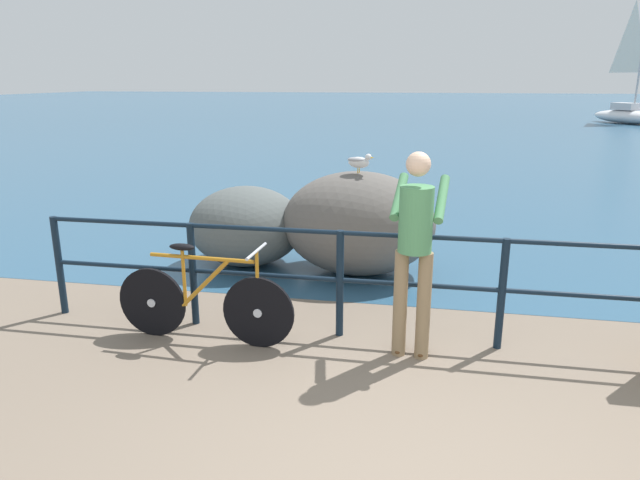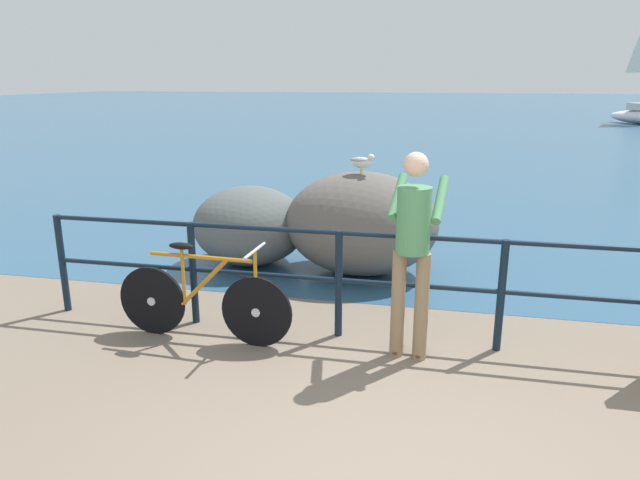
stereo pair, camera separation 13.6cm
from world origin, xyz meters
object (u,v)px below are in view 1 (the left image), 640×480
person_at_railing (415,246)px  breakwater_boulder_left (246,226)px  sailboat (629,110)px  bicycle (204,301)px  breakwater_boulder_main (358,223)px  seagull (359,161)px

person_at_railing → breakwater_boulder_left: 3.14m
breakwater_boulder_left → sailboat: bearing=64.7°
bicycle → breakwater_boulder_main: breakwater_boulder_main is taller
breakwater_boulder_left → seagull: 1.73m
breakwater_boulder_left → sailboat: sailboat is taller
breakwater_boulder_main → breakwater_boulder_left: 1.47m
person_at_railing → breakwater_boulder_main: 2.27m
sailboat → person_at_railing: bearing=-52.5°
person_at_railing → breakwater_boulder_left: (-2.19, 2.20, -0.49)m
sailboat → seagull: bearing=-55.2°
breakwater_boulder_left → sailboat: size_ratio=0.24×
bicycle → person_at_railing: 1.96m
seagull → breakwater_boulder_left: bearing=-170.5°
breakwater_boulder_main → bicycle: bearing=-117.3°
person_at_railing → seagull: 2.18m
breakwater_boulder_left → bicycle: bearing=-81.8°
breakwater_boulder_left → sailboat: (12.43, 26.34, 0.20)m
breakwater_boulder_left → sailboat: 29.12m
breakwater_boulder_main → sailboat: (10.97, 26.42, 0.08)m
person_at_railing → breakwater_boulder_left: person_at_railing is taller
bicycle → person_at_railing: (1.86, 0.07, 0.60)m
breakwater_boulder_main → sailboat: size_ratio=0.30×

